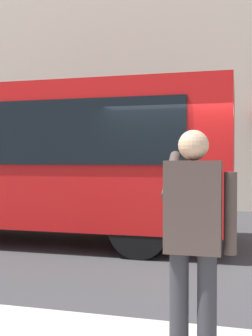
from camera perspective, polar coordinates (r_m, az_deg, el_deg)
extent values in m
plane|color=#38383A|center=(7.54, 8.12, -11.39)|extent=(60.00, 60.00, 0.00)
cube|color=beige|center=(14.79, 11.46, 18.30)|extent=(28.00, 0.80, 12.00)
cube|color=red|center=(9.08, -15.33, 1.52)|extent=(9.00, 2.50, 2.60)
cylinder|color=black|center=(9.15, 4.93, -5.98)|extent=(1.00, 0.28, 1.00)
cylinder|color=black|center=(7.02, 1.80, -8.16)|extent=(1.00, 0.28, 1.00)
cylinder|color=#2D2D33|center=(3.23, 10.90, -18.35)|extent=(0.14, 0.14, 0.82)
cylinder|color=#2D2D33|center=(3.25, 7.19, -18.22)|extent=(0.14, 0.14, 0.82)
cube|color=#473833|center=(3.07, 9.09, -5.17)|extent=(0.40, 0.24, 0.66)
sphere|color=#D8A884|center=(3.05, 9.11, 3.06)|extent=(0.22, 0.22, 0.22)
cylinder|color=#473833|center=(3.06, 13.96, -5.96)|extent=(0.09, 0.09, 0.58)
cylinder|color=#473833|center=(3.24, 6.21, -0.93)|extent=(0.09, 0.48, 0.37)
cube|color=black|center=(3.36, 7.93, 2.55)|extent=(0.07, 0.01, 0.14)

